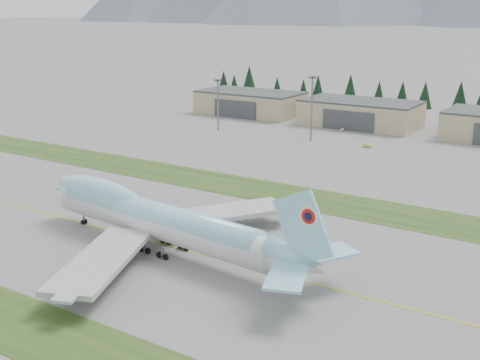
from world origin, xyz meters
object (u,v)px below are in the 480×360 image
Objects in this scene: hangar_left at (250,103)px; hangar_center at (360,113)px; boeing_747_freighter at (157,220)px; service_vehicle_a at (342,131)px; service_vehicle_b at (367,147)px.

hangar_center is at bearing 0.00° from hangar_left.
boeing_747_freighter is at bearing -83.43° from hangar_center.
service_vehicle_a is at bearing -16.18° from hangar_left.
hangar_left is 55.00m from hangar_center.
hangar_left is at bearing 156.99° from service_vehicle_a.
service_vehicle_b is (0.84, 113.92, -6.44)m from boeing_747_freighter.
boeing_747_freighter is 138.31m from service_vehicle_a.
boeing_747_freighter reaches higher than hangar_center.
service_vehicle_b is at bearing 95.21° from boeing_747_freighter.
hangar_left is 83.10m from service_vehicle_b.
hangar_center is at bearing 78.65° from service_vehicle_a.
hangar_center is 14.53× the size of service_vehicle_b.
hangar_center is at bearing 27.04° from service_vehicle_b.
service_vehicle_a is 1.04× the size of service_vehicle_b.
hangar_center is 43.07m from service_vehicle_b.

